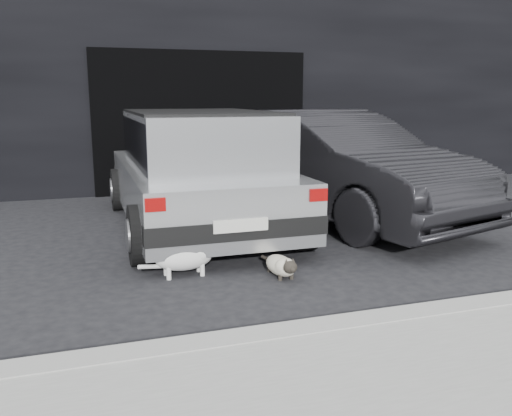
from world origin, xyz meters
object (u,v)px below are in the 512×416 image
object	(u,v)px
second_car	(330,165)
cat_white	(188,257)
silver_hatchback	(198,165)
cat_siamese	(282,266)

from	to	relation	value
second_car	cat_white	bearing A→B (deg)	-157.84
silver_hatchback	cat_siamese	bearing A→B (deg)	-80.99
silver_hatchback	second_car	size ratio (longest dim) A/B	0.90
silver_hatchback	cat_white	xyz separation A→B (m)	(-0.53, -1.93, -0.67)
second_car	cat_white	world-z (taller)	second_car
second_car	cat_white	xyz separation A→B (m)	(-2.50, -1.94, -0.60)
silver_hatchback	cat_white	distance (m)	2.11
second_car	cat_siamese	bearing A→B (deg)	-140.93
silver_hatchback	cat_siamese	distance (m)	2.42
silver_hatchback	cat_white	size ratio (longest dim) A/B	5.02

